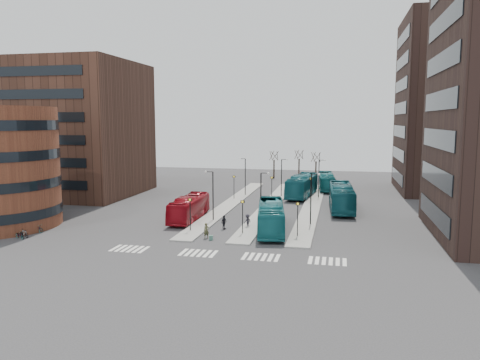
% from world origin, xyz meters
% --- Properties ---
extents(ground, '(160.00, 160.00, 0.00)m').
position_xyz_m(ground, '(0.00, 0.00, 0.00)').
color(ground, '#2F2F32').
rests_on(ground, ground).
extents(island_left, '(2.50, 45.00, 0.15)m').
position_xyz_m(island_left, '(-4.00, 30.00, 0.07)').
color(island_left, gray).
rests_on(island_left, ground).
extents(island_mid, '(2.50, 45.00, 0.15)m').
position_xyz_m(island_mid, '(2.00, 30.00, 0.07)').
color(island_mid, gray).
rests_on(island_mid, ground).
extents(island_right, '(2.50, 45.00, 0.15)m').
position_xyz_m(island_right, '(8.00, 30.00, 0.07)').
color(island_right, gray).
rests_on(island_right, ground).
extents(suitcase, '(0.45, 0.39, 0.49)m').
position_xyz_m(suitcase, '(-1.12, 8.91, 0.24)').
color(suitcase, navy).
rests_on(suitcase, ground).
extents(red_bus, '(2.77, 10.82, 3.00)m').
position_xyz_m(red_bus, '(-6.56, 18.15, 1.50)').
color(red_bus, maroon).
rests_on(red_bus, ground).
extents(teal_bus_a, '(4.56, 12.19, 3.32)m').
position_xyz_m(teal_bus_a, '(4.42, 14.07, 1.66)').
color(teal_bus_a, '#16686F').
rests_on(teal_bus_a, ground).
extents(teal_bus_b, '(4.48, 13.13, 3.59)m').
position_xyz_m(teal_bus_b, '(5.86, 39.20, 1.79)').
color(teal_bus_b, '#145964').
rests_on(teal_bus_b, ground).
extents(teal_bus_c, '(3.73, 13.20, 3.64)m').
position_xyz_m(teal_bus_c, '(12.18, 28.63, 1.82)').
color(teal_bus_c, '#12525D').
rests_on(teal_bus_c, ground).
extents(teal_bus_d, '(3.40, 11.02, 3.02)m').
position_xyz_m(teal_bus_d, '(9.56, 47.52, 1.51)').
color(teal_bus_d, '#166B70').
rests_on(teal_bus_d, ground).
extents(traveller, '(0.72, 0.69, 1.66)m').
position_xyz_m(traveller, '(-1.80, 9.50, 0.83)').
color(traveller, '#47462A').
rests_on(traveller, ground).
extents(commuter_a, '(0.92, 0.74, 1.78)m').
position_xyz_m(commuter_a, '(-7.90, 17.55, 0.89)').
color(commuter_a, black).
rests_on(commuter_a, ground).
extents(commuter_b, '(0.74, 1.03, 1.62)m').
position_xyz_m(commuter_b, '(-1.02, 14.01, 0.81)').
color(commuter_b, black).
rests_on(commuter_b, ground).
extents(commuter_c, '(1.02, 1.16, 1.55)m').
position_xyz_m(commuter_c, '(1.46, 15.45, 0.78)').
color(commuter_c, black).
rests_on(commuter_c, ground).
extents(bicycle_near, '(1.68, 1.15, 0.84)m').
position_xyz_m(bicycle_near, '(-21.00, 5.11, 0.42)').
color(bicycle_near, gray).
rests_on(bicycle_near, ground).
extents(bicycle_mid, '(1.52, 0.91, 0.88)m').
position_xyz_m(bicycle_mid, '(-21.00, 5.78, 0.44)').
color(bicycle_mid, gray).
rests_on(bicycle_mid, ground).
extents(bicycle_far, '(1.74, 0.68, 0.90)m').
position_xyz_m(bicycle_far, '(-21.00, 7.90, 0.45)').
color(bicycle_far, gray).
rests_on(bicycle_far, ground).
extents(crosswalk_stripes, '(22.35, 2.40, 0.01)m').
position_xyz_m(crosswalk_stripes, '(1.75, 4.00, 0.01)').
color(crosswalk_stripes, silver).
rests_on(crosswalk_stripes, ground).
extents(office_block, '(25.00, 20.12, 22.00)m').
position_xyz_m(office_block, '(-34.00, 33.98, 11.00)').
color(office_block, '#492D22').
rests_on(office_block, ground).
extents(tower_far, '(20.12, 20.00, 30.00)m').
position_xyz_m(tower_far, '(31.98, 50.00, 15.00)').
color(tower_far, '#31201B').
rests_on(tower_far, ground).
extents(sign_poles, '(12.45, 22.12, 3.65)m').
position_xyz_m(sign_poles, '(1.60, 23.00, 2.41)').
color(sign_poles, black).
rests_on(sign_poles, ground).
extents(lamp_posts, '(14.04, 20.24, 6.12)m').
position_xyz_m(lamp_posts, '(2.64, 28.00, 3.58)').
color(lamp_posts, black).
rests_on(lamp_posts, ground).
extents(bare_trees, '(10.97, 8.14, 5.90)m').
position_xyz_m(bare_trees, '(2.67, 62.67, 2.72)').
color(bare_trees, black).
rests_on(bare_trees, ground).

